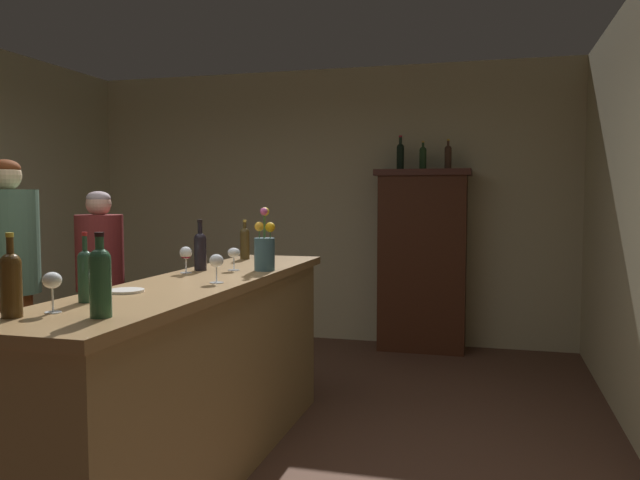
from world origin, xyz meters
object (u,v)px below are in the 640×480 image
object	(u,v)px
wine_bottle_merlot	(11,281)
display_bottle_left	(400,155)
patron_tall	(100,283)
wine_bottle_rose	(245,242)
cheese_plate	(126,291)
wine_bottle_malbec	(85,273)
wine_bottle_pinot	(200,249)
wine_glass_spare	(186,254)
display_bottle_center	(448,156)
wine_glass_front	(216,262)
patron_near_entrance	(8,282)
flower_arrangement	(265,249)
display_bottle_midleft	(423,157)
wine_glass_rear	(234,254)
wine_glass_mid	(52,282)
display_cabinet	(422,257)
wine_bottle_riesling	(100,279)
bar_counter	(200,377)

from	to	relation	value
wine_bottle_merlot	display_bottle_left	size ratio (longest dim) A/B	0.93
display_bottle_left	patron_tall	xyz separation A→B (m)	(-2.00, -1.99, -1.06)
wine_bottle_rose	cheese_plate	xyz separation A→B (m)	(0.05, -1.57, -0.12)
wine_bottle_malbec	wine_bottle_pinot	size ratio (longest dim) A/B	0.97
wine_glass_spare	display_bottle_center	xyz separation A→B (m)	(1.28, 2.89, 0.72)
wine_glass_front	patron_near_entrance	bearing A→B (deg)	164.46
flower_arrangement	display_bottle_left	distance (m)	2.79
wine_glass_front	cheese_plate	bearing A→B (deg)	-125.21
wine_bottle_merlot	display_bottle_center	distance (m)	4.50
display_bottle_midleft	wine_bottle_pinot	bearing A→B (deg)	-110.27
display_bottle_center	patron_tall	distance (m)	3.33
patron_tall	patron_near_entrance	world-z (taller)	patron_near_entrance
wine_bottle_pinot	wine_glass_rear	xyz separation A→B (m)	(0.19, 0.05, -0.03)
wine_glass_mid	patron_tall	distance (m)	2.52
display_cabinet	display_bottle_center	bearing A→B (deg)	0.00
wine_bottle_rose	patron_tall	world-z (taller)	patron_tall
wine_bottle_merlot	display_bottle_midleft	bearing A→B (deg)	76.36
wine_glass_mid	display_bottle_left	world-z (taller)	display_bottle_left
wine_bottle_malbec	display_bottle_left	bearing A→B (deg)	78.98
wine_glass_spare	cheese_plate	bearing A→B (deg)	-84.53
patron_near_entrance	wine_glass_spare	bearing A→B (deg)	-5.19
wine_bottle_rose	wine_glass_spare	bearing A→B (deg)	-91.63
cheese_plate	display_bottle_midleft	size ratio (longest dim) A/B	0.60
wine_bottle_pinot	flower_arrangement	xyz separation A→B (m)	(0.37, 0.09, 0.00)
wine_bottle_merlot	wine_bottle_riesling	bearing A→B (deg)	15.47
wine_bottle_pinot	wine_glass_spare	world-z (taller)	wine_bottle_pinot
wine_bottle_rose	cheese_plate	world-z (taller)	wine_bottle_rose
bar_counter	wine_bottle_rose	distance (m)	1.27
wine_glass_rear	flower_arrangement	distance (m)	0.19
display_cabinet	patron_near_entrance	distance (m)	3.65
display_bottle_left	flower_arrangement	bearing A→B (deg)	-99.19
cheese_plate	display_bottle_left	bearing A→B (deg)	78.22
wine_bottle_merlot	wine_glass_mid	size ratio (longest dim) A/B	1.99
bar_counter	cheese_plate	distance (m)	0.74
display_cabinet	flower_arrangement	world-z (taller)	display_cabinet
bar_counter	wine_bottle_riesling	bearing A→B (deg)	-83.10
patron_near_entrance	patron_tall	bearing A→B (deg)	78.82
wine_bottle_pinot	cheese_plate	bearing A→B (deg)	-87.03
wine_bottle_riesling	display_bottle_midleft	bearing A→B (deg)	80.18
bar_counter	display_bottle_midleft	bearing A→B (deg)	74.78
wine_glass_mid	display_bottle_center	bearing A→B (deg)	73.99
wine_bottle_merlot	wine_bottle_riesling	xyz separation A→B (m)	(0.31, 0.09, 0.01)
bar_counter	patron_tall	world-z (taller)	patron_tall
flower_arrangement	patron_near_entrance	bearing A→B (deg)	-176.59
bar_counter	display_bottle_midleft	size ratio (longest dim) A/B	10.11
wine_bottle_malbec	wine_bottle_rose	size ratio (longest dim) A/B	1.06
wine_bottle_rose	display_bottle_left	xyz separation A→B (m)	(0.80, 2.05, 0.72)
wine_glass_mid	wine_glass_front	bearing A→B (deg)	74.52
wine_glass_rear	display_bottle_center	size ratio (longest dim) A/B	0.47
bar_counter	wine_glass_spare	size ratio (longest dim) A/B	18.17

